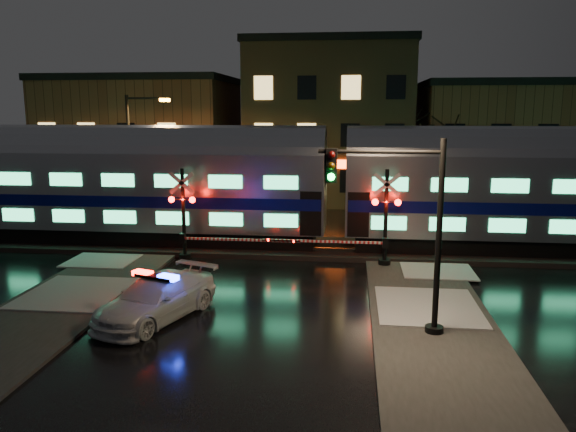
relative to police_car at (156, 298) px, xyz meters
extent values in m
plane|color=black|center=(2.63, 4.90, -0.72)|extent=(120.00, 120.00, 0.00)
cube|color=black|center=(2.63, 9.90, -0.60)|extent=(90.00, 4.20, 0.24)
cube|color=#2D2D2D|center=(-3.87, -1.10, -0.66)|extent=(4.00, 20.00, 0.12)
cube|color=#2D2D2D|center=(9.13, -1.10, -0.66)|extent=(4.00, 20.00, 0.12)
cube|color=brown|center=(-10.37, 26.90, 3.78)|extent=(14.00, 10.00, 9.00)
cube|color=brown|center=(4.63, 27.40, 5.03)|extent=(12.00, 11.00, 11.50)
cube|color=brown|center=(17.63, 26.90, 3.53)|extent=(12.00, 10.00, 8.50)
cube|color=black|center=(-7.37, 9.90, -0.08)|extent=(24.00, 2.40, 0.80)
cube|color=#B7BAC1|center=(-7.37, 9.90, 2.22)|extent=(25.00, 3.05, 3.80)
cube|color=navy|center=(-7.37, 9.90, 1.82)|extent=(24.75, 3.09, 0.55)
cube|color=#43FFA2|center=(-7.37, 8.34, 1.07)|extent=(21.00, 0.05, 0.62)
cube|color=#43FFA2|center=(-7.37, 8.34, 2.87)|extent=(21.00, 0.05, 0.62)
cylinder|color=#B7BAC1|center=(-7.37, 9.90, 3.92)|extent=(25.00, 3.05, 3.05)
imported|color=silver|center=(0.00, 0.00, -0.01)|extent=(3.61, 5.33, 1.43)
cube|color=black|center=(0.00, 0.00, 0.75)|extent=(1.53, 0.88, 0.10)
cube|color=#FF0C05|center=(-0.50, 0.19, 0.79)|extent=(0.73, 0.54, 0.17)
cube|color=#1426FF|center=(0.50, -0.19, 0.79)|extent=(0.73, 0.54, 0.17)
cylinder|color=black|center=(7.92, 7.30, -0.56)|extent=(0.55, 0.55, 0.33)
cylinder|color=black|center=(7.92, 7.30, 1.46)|extent=(0.17, 0.17, 4.37)
sphere|color=#FF0C05|center=(7.43, 7.12, 2.23)|extent=(0.28, 0.28, 0.28)
sphere|color=#FF0C05|center=(8.41, 7.12, 2.23)|extent=(0.28, 0.28, 0.28)
cube|color=white|center=(5.19, 7.05, 0.42)|extent=(5.47, 0.10, 0.10)
cube|color=black|center=(7.92, 7.05, 0.42)|extent=(0.25, 0.30, 0.45)
cylinder|color=black|center=(-1.23, 7.30, -0.56)|extent=(0.54, 0.54, 0.32)
cylinder|color=black|center=(-1.23, 7.30, 1.43)|extent=(0.17, 0.17, 4.30)
sphere|color=#FF0C05|center=(-1.71, 7.12, 2.18)|extent=(0.28, 0.28, 0.28)
sphere|color=#FF0C05|center=(-0.74, 7.12, 2.18)|extent=(0.28, 0.28, 0.28)
cube|color=white|center=(1.46, 7.05, 0.40)|extent=(5.37, 0.10, 0.10)
cube|color=black|center=(-1.23, 7.05, 0.40)|extent=(0.25, 0.30, 0.45)
cylinder|color=black|center=(9.03, -0.41, -0.57)|extent=(0.57, 0.57, 0.30)
cylinder|color=black|center=(9.03, -0.41, 2.32)|extent=(0.18, 0.18, 6.08)
cylinder|color=black|center=(7.20, -0.41, 4.95)|extent=(3.65, 0.12, 0.12)
cube|color=black|center=(5.79, -0.56, 4.55)|extent=(0.32, 0.28, 1.01)
sphere|color=#0CFF3F|center=(5.79, -0.72, 4.22)|extent=(0.22, 0.22, 0.22)
cylinder|color=black|center=(-6.35, 13.90, 3.15)|extent=(0.19, 0.19, 7.74)
cylinder|color=black|center=(-5.19, 13.90, 6.82)|extent=(2.32, 0.12, 0.12)
cube|color=#FE9D26|center=(-4.12, 13.90, 6.73)|extent=(0.53, 0.27, 0.17)
camera|label=1|loc=(6.38, -17.23, 6.16)|focal=35.00mm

